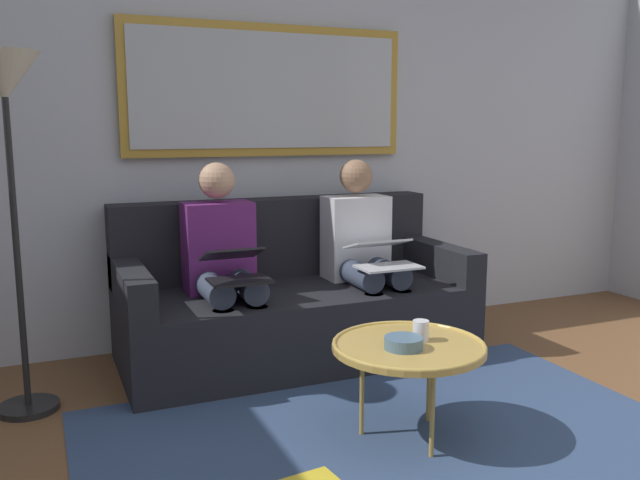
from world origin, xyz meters
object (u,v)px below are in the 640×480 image
Objects in this scene: framed_mirror at (268,91)px; laptop_silver at (382,254)px; cup at (421,331)px; person_right at (223,261)px; standing_lamp at (6,118)px; coffee_table at (409,347)px; laptop_black at (235,266)px; couch at (292,302)px; person_left at (363,250)px; bowl at (404,343)px.

framed_mirror is 1.23m from laptop_silver.
person_right reaches higher than cup.
standing_lamp is (1.87, -0.04, 0.74)m from laptop_silver.
cup is at bearing -163.93° from coffee_table.
coffee_table is 1.06m from laptop_black.
standing_lamp is (1.02, 0.20, 0.76)m from person_right.
couch is 1.74× the size of person_left.
cup is 0.94m from laptop_silver.
laptop_black is 0.22× the size of standing_lamp.
laptop_black reaches higher than laptop_silver.
coffee_table is at bearing -139.74° from bowl.
bowl is 0.14× the size of person_right.
cup is 2.05m from standing_lamp.
laptop_silver is 0.85m from laptop_black.
laptop_silver is (-0.29, -0.88, 0.16)m from cup.
laptop_silver is (-0.36, -0.91, 0.22)m from coffee_table.
bowl is at bearing 71.05° from person_left.
bowl is at bearing 145.84° from standing_lamp.
cup is 0.55× the size of bowl.
coffee_table is at bearing 68.36° from laptop_silver.
laptop_black is at bearing -0.54° from laptop_silver.
cup is 1.17m from person_left.
person_right reaches higher than coffee_table.
person_right is at bearing 0.00° from person_left.
standing_lamp is (1.46, -0.99, 0.93)m from bowl.
coffee_table is at bearing 92.42° from framed_mirror.
laptop_silver is at bearing 179.46° from laptop_black.
bowl is at bearing 27.41° from cup.
standing_lamp is (1.87, 0.20, 0.76)m from person_left.
framed_mirror is 5.14× the size of laptop_silver.
person_left is at bearing -164.59° from laptop_black.
framed_mirror is at bearing -90.00° from couch.
couch reaches higher than cup.
framed_mirror is at bearing -46.92° from person_left.
laptop_black is at bearing 15.41° from person_left.
standing_lamp is at bearing -1.37° from laptop_silver.
standing_lamp is at bearing -2.06° from laptop_black.
person_left is 1.00× the size of person_right.
bowl is (0.05, 0.04, 0.04)m from coffee_table.
couch is 1.81m from standing_lamp.
person_right is at bearing -15.92° from laptop_silver.
coffee_table is at bearing 72.64° from person_left.
person_left is 0.85m from person_right.
person_left is at bearing -108.95° from bowl.
framed_mirror reaches higher than coffee_table.
framed_mirror reaches higher than bowl.
couch is 1.27m from bowl.
bowl is (-0.02, 1.26, 0.13)m from couch.
laptop_silver is (-0.43, 0.70, -0.92)m from framed_mirror.
laptop_silver is 0.30× the size of person_right.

